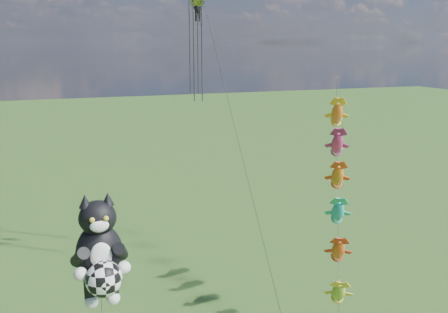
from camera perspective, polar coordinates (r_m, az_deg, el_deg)
name	(u,v)px	position (r m, az deg, el deg)	size (l,w,h in m)	color
cat_kite_rig	(100,254)	(23.58, -13.98, -10.72)	(2.65, 4.18, 11.52)	brown
fish_windsock_rig	(338,194)	(31.79, 12.86, -4.22)	(7.87, 14.00, 15.78)	brown
parafoil_rig	(199,19)	(39.11, -2.88, 15.47)	(1.93, 17.49, 24.56)	brown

